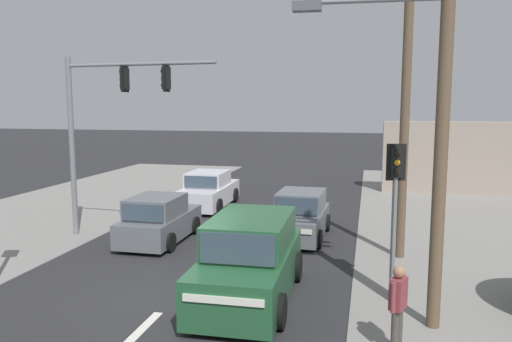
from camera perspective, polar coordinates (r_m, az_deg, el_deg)
The scene contains 14 objects.
ground_plane at distance 12.00m, azimuth -9.47°, elevation -14.19°, with size 140.00×140.00×0.00m, color #28282B.
lane_dash_near at distance 10.34m, azimuth -13.88°, elevation -18.01°, with size 0.20×2.40×0.01m, color silver.
lane_dash_mid at distance 14.66m, azimuth -4.97°, elevation -10.03°, with size 0.20×2.40×0.01m, color silver.
lane_dash_far at distance 19.31m, azimuth -0.42°, elevation -5.67°, with size 0.20×2.40×0.01m, color silver.
utility_pole_foreground_right at distance 10.12m, azimuth 19.89°, elevation 9.16°, with size 3.78×0.39×8.87m.
utility_pole_midground_right at distance 14.74m, azimuth 16.37°, elevation 11.71°, with size 3.78×0.40×10.40m.
traffic_signal_mast at distance 17.10m, azimuth -16.93°, elevation 6.31°, with size 5.28×0.52×6.00m.
pedestal_signal_right_kerb at distance 11.83m, azimuth 15.60°, elevation -2.51°, with size 0.44×0.30×3.56m.
shopfront_wall_far at distance 27.26m, azimuth 26.98°, elevation 1.22°, with size 12.00×1.00×3.60m, color #A39384.
sedan_crossing_left at distance 21.81m, azimuth -5.47°, elevation -2.29°, with size 1.91×4.25×1.56m.
suv_oncoming_near at distance 11.61m, azimuth -0.71°, elevation -10.22°, with size 2.13×4.58×1.90m.
hatchback_oncoming_mid at distance 16.89m, azimuth 5.03°, elevation -5.20°, with size 1.86×3.68×1.53m.
hatchback_kerbside_parked at distance 16.57m, azimuth -11.03°, elevation -5.56°, with size 1.78×3.64×1.53m.
pedestrian_at_kerb at distance 9.49m, azimuth 15.90°, elevation -14.42°, with size 0.35×0.52×1.63m.
Camera 1 is at (4.31, -10.29, 4.44)m, focal length 35.00 mm.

